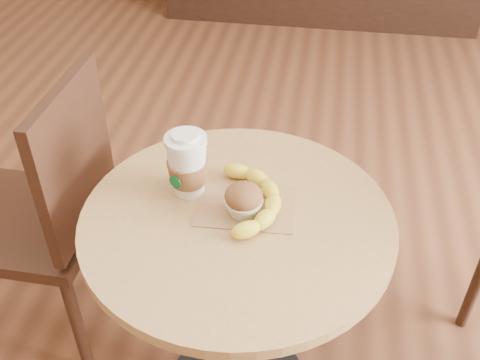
{
  "coord_description": "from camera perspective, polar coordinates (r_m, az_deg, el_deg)",
  "views": [
    {
      "loc": [
        0.06,
        -0.98,
        1.67
      ],
      "look_at": [
        -0.1,
        0.05,
        0.83
      ],
      "focal_mm": 42.0,
      "sensor_mm": 36.0,
      "label": 1
    }
  ],
  "objects": [
    {
      "name": "muffin",
      "position": [
        1.34,
        0.37,
        -2.07
      ],
      "size": [
        0.09,
        0.09,
        0.08
      ],
      "color": "silver",
      "rests_on": "kraft_bag"
    },
    {
      "name": "cafe_table",
      "position": [
        1.5,
        -0.25,
        -9.17
      ],
      "size": [
        0.77,
        0.77,
        0.75
      ],
      "color": "black",
      "rests_on": "ground"
    },
    {
      "name": "kraft_bag",
      "position": [
        1.39,
        0.61,
        -2.6
      ],
      "size": [
        0.25,
        0.19,
        0.0
      ],
      "primitive_type": "cube",
      "rotation": [
        0.0,
        0.0,
        0.04
      ],
      "color": "olive",
      "rests_on": "cafe_table"
    },
    {
      "name": "coffee_cup",
      "position": [
        1.39,
        -5.36,
        1.43
      ],
      "size": [
        0.1,
        0.11,
        0.17
      ],
      "rotation": [
        0.0,
        0.0,
        -0.41
      ],
      "color": "silver",
      "rests_on": "cafe_table"
    },
    {
      "name": "banana",
      "position": [
        1.37,
        1.21,
        -2.01
      ],
      "size": [
        0.23,
        0.32,
        0.04
      ],
      "primitive_type": null,
      "rotation": [
        0.0,
        0.0,
        0.16
      ],
      "color": "yellow",
      "rests_on": "kraft_bag"
    },
    {
      "name": "chair_left",
      "position": [
        1.79,
        -18.87,
        -3.08
      ],
      "size": [
        0.43,
        0.43,
        0.97
      ],
      "rotation": [
        0.0,
        0.0,
        -1.59
      ],
      "color": "#311C11",
      "rests_on": "ground"
    }
  ]
}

